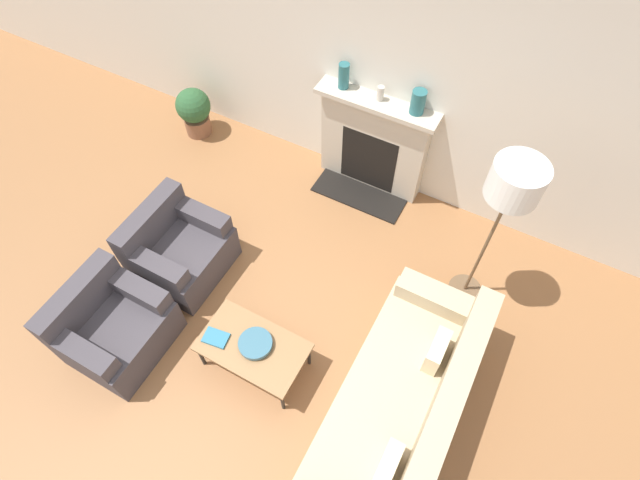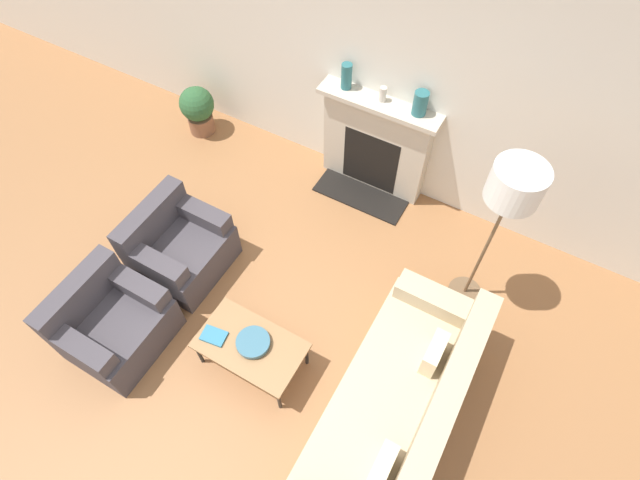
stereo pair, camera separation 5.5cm
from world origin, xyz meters
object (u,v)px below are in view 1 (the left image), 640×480
object	(u,v)px
couch	(400,410)
fireplace	(373,145)
armchair_far	(179,250)
floor_lamp	(512,190)
mantel_vase_center_right	(418,102)
coffee_table	(253,347)
armchair_near	(114,327)
mantel_vase_left	(344,76)
book	(216,338)
bowl	(255,343)
potted_plant	(194,110)
mantel_vase_center_left	(380,93)

from	to	relation	value
couch	fireplace	bearing A→B (deg)	-150.04
couch	armchair_far	distance (m)	2.61
floor_lamp	mantel_vase_center_right	xyz separation A→B (m)	(-1.09, 0.90, -0.23)
couch	coffee_table	bearing A→B (deg)	-84.60
coffee_table	floor_lamp	size ratio (longest dim) A/B	0.52
armchair_near	armchair_far	xyz separation A→B (m)	(0.00, 0.96, 0.00)
mantel_vase_left	armchair_far	bearing A→B (deg)	-111.20
armchair_far	mantel_vase_left	distance (m)	2.40
fireplace	book	bearing A→B (deg)	-95.73
couch	bowl	bearing A→B (deg)	-85.40
armchair_far	mantel_vase_left	size ratio (longest dim) A/B	3.18
potted_plant	bowl	bearing A→B (deg)	-43.84
fireplace	armchair_near	size ratio (longest dim) A/B	1.51
couch	mantel_vase_center_right	size ratio (longest dim) A/B	8.95
bowl	mantel_vase_left	size ratio (longest dim) A/B	1.09
fireplace	floor_lamp	distance (m)	1.99
armchair_near	floor_lamp	xyz separation A→B (m)	(2.68, 2.08, 1.24)
mantel_vase_center_left	fireplace	bearing A→B (deg)	-129.03
couch	mantel_vase_center_left	distance (m)	2.96
coffee_table	book	distance (m)	0.33
floor_lamp	fireplace	bearing A→B (deg)	149.45
couch	floor_lamp	size ratio (longest dim) A/B	1.22
mantel_vase_center_left	mantel_vase_center_right	bearing A→B (deg)	-0.00
armchair_near	mantel_vase_center_right	xyz separation A→B (m)	(1.58, 2.98, 1.01)
book	floor_lamp	distance (m)	2.73
floor_lamp	mantel_vase_center_right	distance (m)	1.43
bowl	mantel_vase_center_left	distance (m)	2.68
armchair_near	armchair_far	distance (m)	0.96
fireplace	couch	bearing A→B (deg)	-60.04
armchair_far	book	size ratio (longest dim) A/B	3.68
bowl	book	xyz separation A→B (m)	(-0.34, -0.11, -0.02)
mantel_vase_left	potted_plant	xyz separation A→B (m)	(-1.87, -0.29, -0.98)
mantel_vase_left	mantel_vase_center_left	distance (m)	0.41
floor_lamp	mantel_vase_left	bearing A→B (deg)	154.63
fireplace	mantel_vase_center_right	world-z (taller)	mantel_vase_center_right
fireplace	mantel_vase_left	world-z (taller)	mantel_vase_left
couch	mantel_vase_center_right	xyz separation A→B (m)	(-0.99, 2.43, 1.00)
book	mantel_vase_left	distance (m)	2.81
mantel_vase_left	mantel_vase_center_right	size ratio (longest dim) A/B	1.10
armchair_far	mantel_vase_center_right	world-z (taller)	mantel_vase_center_right
bowl	fireplace	bearing A→B (deg)	91.73
armchair_far	coffee_table	distance (m)	1.35
couch	floor_lamp	distance (m)	1.97
book	mantel_vase_center_right	size ratio (longest dim) A/B	0.95
couch	armchair_far	world-z (taller)	couch
couch	mantel_vase_left	world-z (taller)	mantel_vase_left
mantel_vase_center_right	potted_plant	size ratio (longest dim) A/B	0.39
bowl	coffee_table	bearing A→B (deg)	-136.45
couch	mantel_vase_center_left	world-z (taller)	mantel_vase_center_left
fireplace	armchair_near	distance (m)	3.20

